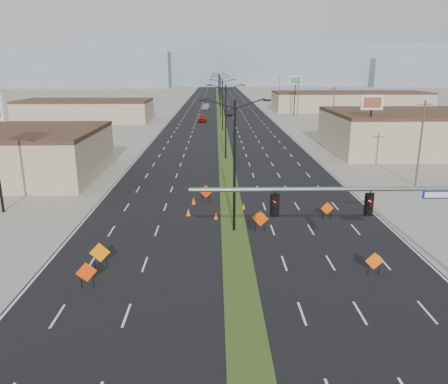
{
  "coord_description": "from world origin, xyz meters",
  "views": [
    {
      "loc": [
        -1.4,
        -19.77,
        12.19
      ],
      "look_at": [
        -0.79,
        11.74,
        3.2
      ],
      "focal_mm": 35.0,
      "sensor_mm": 36.0,
      "label": 1
    }
  ],
  "objects_px": {
    "construction_sign_4": "(374,262)",
    "construction_sign_0": "(86,273)",
    "streetlight_5": "(219,86)",
    "construction_sign_3": "(260,219)",
    "construction_sign_2": "(206,192)",
    "cone_0": "(188,212)",
    "streetlight_1": "(226,119)",
    "pole_sign_east_far": "(295,83)",
    "car_left": "(202,118)",
    "signal_mast": "(403,213)",
    "car_mid": "(228,112)",
    "construction_sign_5": "(327,209)",
    "cone_2": "(244,206)",
    "streetlight_4": "(220,90)",
    "pole_sign_east_near": "(371,108)",
    "streetlight_2": "(222,103)",
    "streetlight_3": "(221,95)",
    "cone_3": "(194,201)",
    "construction_sign_1": "(100,253)",
    "streetlight_0": "(235,162)",
    "cone_1": "(216,216)",
    "streetlight_6": "(218,84)",
    "car_far": "(206,107)"
  },
  "relations": [
    {
      "from": "streetlight_1",
      "to": "streetlight_3",
      "type": "height_order",
      "value": "same"
    },
    {
      "from": "cone_2",
      "to": "pole_sign_east_near",
      "type": "distance_m",
      "value": 27.91
    },
    {
      "from": "signal_mast",
      "to": "streetlight_1",
      "type": "bearing_deg",
      "value": 102.69
    },
    {
      "from": "signal_mast",
      "to": "car_mid",
      "type": "height_order",
      "value": "signal_mast"
    },
    {
      "from": "signal_mast",
      "to": "cone_1",
      "type": "height_order",
      "value": "signal_mast"
    },
    {
      "from": "car_left",
      "to": "cone_2",
      "type": "distance_m",
      "value": 66.23
    },
    {
      "from": "streetlight_2",
      "to": "construction_sign_2",
      "type": "distance_m",
      "value": 48.72
    },
    {
      "from": "streetlight_0",
      "to": "cone_1",
      "type": "bearing_deg",
      "value": 117.82
    },
    {
      "from": "car_mid",
      "to": "cone_2",
      "type": "distance_m",
      "value": 79.95
    },
    {
      "from": "cone_0",
      "to": "pole_sign_east_far",
      "type": "distance_m",
      "value": 84.96
    },
    {
      "from": "cone_0",
      "to": "streetlight_1",
      "type": "bearing_deg",
      "value": 81.24
    },
    {
      "from": "construction_sign_5",
      "to": "cone_2",
      "type": "xyz_separation_m",
      "value": [
        -6.79,
        2.79,
        -0.59
      ]
    },
    {
      "from": "car_left",
      "to": "cone_0",
      "type": "xyz_separation_m",
      "value": [
        0.79,
        -67.76,
        -0.5
      ]
    },
    {
      "from": "signal_mast",
      "to": "construction_sign_2",
      "type": "relative_size",
      "value": 9.82
    },
    {
      "from": "streetlight_4",
      "to": "construction_sign_5",
      "type": "distance_m",
      "value": 109.8
    },
    {
      "from": "car_mid",
      "to": "cone_0",
      "type": "distance_m",
      "value": 81.93
    },
    {
      "from": "streetlight_1",
      "to": "construction_sign_2",
      "type": "distance_m",
      "value": 21.07
    },
    {
      "from": "construction_sign_3",
      "to": "cone_3",
      "type": "distance_m",
      "value": 9.0
    },
    {
      "from": "signal_mast",
      "to": "streetlight_2",
      "type": "bearing_deg",
      "value": 97.39
    },
    {
      "from": "construction_sign_1",
      "to": "construction_sign_5",
      "type": "distance_m",
      "value": 18.84
    },
    {
      "from": "signal_mast",
      "to": "cone_3",
      "type": "height_order",
      "value": "signal_mast"
    },
    {
      "from": "streetlight_3",
      "to": "streetlight_4",
      "type": "bearing_deg",
      "value": 90.0
    },
    {
      "from": "construction_sign_3",
      "to": "construction_sign_1",
      "type": "bearing_deg",
      "value": -133.31
    },
    {
      "from": "construction_sign_4",
      "to": "construction_sign_0",
      "type": "bearing_deg",
      "value": -173.6
    },
    {
      "from": "streetlight_5",
      "to": "construction_sign_0",
      "type": "xyz_separation_m",
      "value": [
        -8.8,
        -149.0,
        -4.49
      ]
    },
    {
      "from": "car_far",
      "to": "construction_sign_3",
      "type": "relative_size",
      "value": 3.24
    },
    {
      "from": "signal_mast",
      "to": "construction_sign_4",
      "type": "distance_m",
      "value": 4.57
    },
    {
      "from": "construction_sign_2",
      "to": "cone_0",
      "type": "bearing_deg",
      "value": -98.6
    },
    {
      "from": "streetlight_5",
      "to": "construction_sign_3",
      "type": "relative_size",
      "value": 5.86
    },
    {
      "from": "streetlight_4",
      "to": "streetlight_5",
      "type": "distance_m",
      "value": 28.0
    },
    {
      "from": "streetlight_0",
      "to": "cone_0",
      "type": "xyz_separation_m",
      "value": [
        -3.76,
        3.6,
        -5.09
      ]
    },
    {
      "from": "streetlight_4",
      "to": "pole_sign_east_near",
      "type": "distance_m",
      "value": 88.45
    },
    {
      "from": "streetlight_6",
      "to": "construction_sign_4",
      "type": "height_order",
      "value": "streetlight_6"
    },
    {
      "from": "construction_sign_2",
      "to": "construction_sign_4",
      "type": "xyz_separation_m",
      "value": [
        10.53,
        -15.24,
        -0.11
      ]
    },
    {
      "from": "car_far",
      "to": "cone_3",
      "type": "distance_m",
      "value": 96.39
    },
    {
      "from": "construction_sign_0",
      "to": "cone_1",
      "type": "relative_size",
      "value": 2.59
    },
    {
      "from": "streetlight_0",
      "to": "construction_sign_3",
      "type": "height_order",
      "value": "streetlight_0"
    },
    {
      "from": "streetlight_1",
      "to": "streetlight_5",
      "type": "xyz_separation_m",
      "value": [
        0.0,
        112.0,
        0.0
      ]
    },
    {
      "from": "streetlight_5",
      "to": "streetlight_6",
      "type": "relative_size",
      "value": 1.0
    },
    {
      "from": "construction_sign_4",
      "to": "cone_0",
      "type": "bearing_deg",
      "value": 138.65
    },
    {
      "from": "construction_sign_2",
      "to": "pole_sign_east_far",
      "type": "relative_size",
      "value": 0.16
    },
    {
      "from": "streetlight_4",
      "to": "construction_sign_0",
      "type": "distance_m",
      "value": 121.4
    },
    {
      "from": "streetlight_3",
      "to": "streetlight_4",
      "type": "distance_m",
      "value": 28.0
    },
    {
      "from": "streetlight_2",
      "to": "streetlight_5",
      "type": "relative_size",
      "value": 1.0
    },
    {
      "from": "signal_mast",
      "to": "construction_sign_1",
      "type": "xyz_separation_m",
      "value": [
        -17.24,
        3.56,
        -3.78
      ]
    },
    {
      "from": "cone_2",
      "to": "car_mid",
      "type": "bearing_deg",
      "value": 89.34
    },
    {
      "from": "streetlight_3",
      "to": "cone_3",
      "type": "height_order",
      "value": "streetlight_3"
    },
    {
      "from": "streetlight_2",
      "to": "construction_sign_4",
      "type": "distance_m",
      "value": 64.39
    },
    {
      "from": "construction_sign_3",
      "to": "cone_1",
      "type": "xyz_separation_m",
      "value": [
        -3.4,
        2.88,
        -0.7
      ]
    },
    {
      "from": "streetlight_1",
      "to": "construction_sign_2",
      "type": "relative_size",
      "value": 6.03
    }
  ]
}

